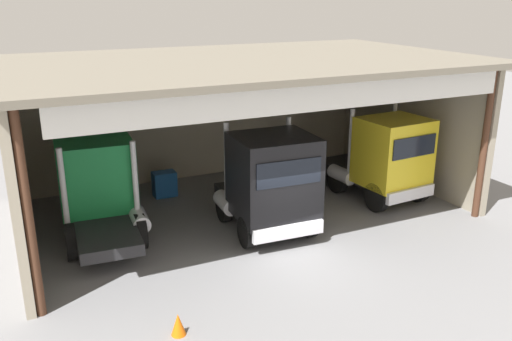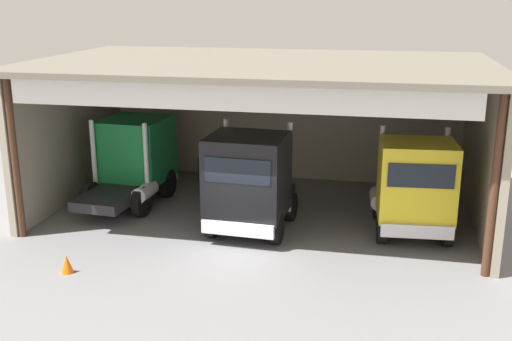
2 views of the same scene
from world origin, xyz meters
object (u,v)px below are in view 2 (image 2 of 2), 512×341
Objects in this scene: truck_green_center_bay at (134,158)px; oil_drum at (204,169)px; truck_black_left_bay at (249,182)px; truck_yellow_center_right_bay at (413,187)px; traffic_cone at (67,264)px; tool_cart at (223,175)px.

oil_drum is at bearing 67.27° from truck_green_center_bay.
truck_yellow_center_right_bay is (5.42, 0.85, -0.10)m from truck_black_left_bay.
truck_green_center_bay is 6.81m from traffic_cone.
oil_drum is 1.52m from tool_cart.
truck_yellow_center_right_bay is 5.00× the size of tool_cart.
oil_drum is at bearing 83.30° from traffic_cone.
truck_black_left_bay is 5.57m from tool_cart.
truck_black_left_bay is at bearing 43.08° from traffic_cone.
oil_drum is 1.58× the size of traffic_cone.
truck_yellow_center_right_bay is (10.55, -1.52, -0.01)m from truck_green_center_bay.
truck_green_center_bay reaches higher than traffic_cone.
truck_black_left_bay is (5.13, -2.37, 0.09)m from truck_green_center_bay.
oil_drum is 0.88× the size of tool_cart.
truck_yellow_center_right_bay is 8.92× the size of traffic_cone.
traffic_cone is at bearing -96.70° from oil_drum.
truck_green_center_bay reaches higher than oil_drum.
truck_green_center_bay is 10.66m from truck_yellow_center_right_bay.
truck_yellow_center_right_bay is at bearing 27.10° from traffic_cone.
truck_yellow_center_right_bay reaches higher than truck_green_center_bay.
tool_cart is (1.14, -1.01, 0.06)m from oil_drum.
truck_black_left_bay reaches higher than traffic_cone.
truck_yellow_center_right_bay is 8.74m from tool_cart.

